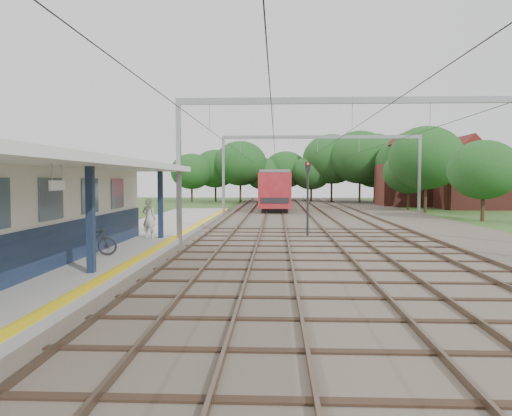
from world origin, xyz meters
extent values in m
plane|color=#2D4C1E|center=(0.00, 0.00, 0.00)|extent=(160.00, 160.00, 0.00)
cube|color=#473D33|center=(4.00, 30.00, 0.05)|extent=(18.00, 90.00, 0.10)
cube|color=gray|center=(-7.50, 14.00, 0.17)|extent=(5.00, 52.00, 0.35)
cube|color=yellow|center=(-5.25, 14.00, 0.35)|extent=(0.45, 52.00, 0.01)
cube|color=beige|center=(-8.90, 7.00, 2.05)|extent=(3.20, 18.00, 3.40)
cube|color=#12203B|center=(-7.28, 7.00, 1.05)|extent=(0.06, 18.00, 1.40)
cube|color=slate|center=(-7.27, 7.00, 2.55)|extent=(0.05, 16.00, 1.30)
cube|color=#12203B|center=(-5.90, 6.00, 1.95)|extent=(0.22, 0.22, 3.20)
cube|color=#12203B|center=(-5.90, 15.00, 1.95)|extent=(0.22, 0.22, 3.20)
cube|color=silver|center=(-7.80, 6.00, 3.67)|extent=(6.40, 20.00, 0.24)
cube|color=white|center=(-6.00, 4.00, 3.00)|extent=(0.06, 0.85, 0.26)
cube|color=brown|center=(-4.22, 30.00, 0.17)|extent=(0.07, 88.00, 0.15)
cube|color=brown|center=(-2.78, 30.00, 0.17)|extent=(0.07, 88.00, 0.15)
cube|color=brown|center=(-1.22, 30.00, 0.17)|extent=(0.07, 88.00, 0.15)
cube|color=brown|center=(0.22, 30.00, 0.17)|extent=(0.07, 88.00, 0.15)
cube|color=brown|center=(2.48, 30.00, 0.17)|extent=(0.07, 88.00, 0.15)
cube|color=brown|center=(3.92, 30.00, 0.17)|extent=(0.07, 88.00, 0.15)
cube|color=brown|center=(6.08, 30.00, 0.17)|extent=(0.07, 88.00, 0.15)
cube|color=brown|center=(7.52, 30.00, 0.17)|extent=(0.07, 88.00, 0.15)
cube|color=gray|center=(-5.00, 15.00, 3.50)|extent=(0.22, 0.22, 7.00)
cube|color=gray|center=(3.50, 15.00, 6.85)|extent=(17.00, 0.20, 0.30)
cube|color=gray|center=(-5.00, 35.00, 3.50)|extent=(0.22, 0.22, 7.00)
cube|color=gray|center=(12.00, 35.00, 3.50)|extent=(0.22, 0.22, 7.00)
cube|color=gray|center=(3.50, 35.00, 6.85)|extent=(17.00, 0.20, 0.30)
cylinder|color=black|center=(-3.50, 30.00, 5.50)|extent=(0.02, 88.00, 0.02)
cylinder|color=black|center=(-0.50, 30.00, 5.50)|extent=(0.02, 88.00, 0.02)
cylinder|color=black|center=(3.20, 30.00, 5.50)|extent=(0.02, 88.00, 0.02)
cylinder|color=black|center=(6.80, 30.00, 5.50)|extent=(0.02, 88.00, 0.02)
cylinder|color=#382619|center=(-10.00, 61.00, 1.44)|extent=(0.28, 0.28, 2.88)
ellipsoid|color=#174016|center=(-10.00, 61.00, 4.96)|extent=(6.72, 6.72, 5.76)
cylinder|color=#382619|center=(-4.00, 63.00, 1.26)|extent=(0.28, 0.28, 2.52)
ellipsoid|color=#174016|center=(-4.00, 63.00, 4.34)|extent=(5.88, 5.88, 5.04)
cylinder|color=#382619|center=(2.00, 60.00, 1.62)|extent=(0.28, 0.28, 3.24)
ellipsoid|color=#174016|center=(2.00, 60.00, 5.58)|extent=(7.56, 7.56, 6.48)
cylinder|color=#382619|center=(8.00, 62.00, 1.35)|extent=(0.28, 0.28, 2.70)
ellipsoid|color=#174016|center=(8.00, 62.00, 4.65)|extent=(6.30, 6.30, 5.40)
cylinder|color=#382619|center=(14.50, 38.00, 1.26)|extent=(0.28, 0.28, 2.52)
ellipsoid|color=#174016|center=(14.50, 38.00, 4.34)|extent=(5.88, 5.88, 5.04)
cylinder|color=#382619|center=(15.00, 54.00, 1.44)|extent=(0.28, 0.28, 2.88)
ellipsoid|color=#174016|center=(15.00, 54.00, 4.96)|extent=(6.72, 6.72, 5.76)
cube|color=brown|center=(21.00, 46.00, 2.25)|extent=(7.00, 6.00, 4.50)
cube|color=#5D1A17|center=(21.00, 46.00, 5.40)|extent=(4.99, 6.12, 4.99)
cube|color=brown|center=(16.00, 52.00, 2.50)|extent=(8.00, 6.00, 5.00)
cube|color=#5D1A17|center=(16.00, 52.00, 5.90)|extent=(5.52, 6.12, 5.52)
imported|color=beige|center=(-6.45, 14.95, 1.31)|extent=(0.80, 0.65, 1.91)
imported|color=black|center=(-7.11, 9.30, 0.89)|extent=(1.85, 0.73, 1.08)
cube|color=black|center=(-0.50, 44.95, 0.32)|extent=(2.39, 17.08, 0.44)
cube|color=maroon|center=(-0.50, 44.95, 2.18)|extent=(2.99, 18.57, 3.26)
cube|color=black|center=(-0.50, 44.95, 2.52)|extent=(3.03, 17.08, 0.93)
cube|color=slate|center=(-0.50, 44.95, 3.93)|extent=(2.75, 18.57, 0.28)
cube|color=black|center=(-0.50, 64.12, 0.32)|extent=(2.39, 17.08, 0.44)
cube|color=maroon|center=(-0.50, 64.12, 2.18)|extent=(2.99, 18.57, 3.26)
cube|color=black|center=(-0.50, 64.12, 2.52)|extent=(3.03, 17.08, 0.93)
cube|color=slate|center=(-0.50, 64.12, 3.93)|extent=(2.75, 18.57, 0.28)
cylinder|color=black|center=(1.35, 18.27, 1.88)|extent=(0.13, 0.13, 3.75)
cube|color=black|center=(1.35, 18.27, 3.85)|extent=(0.29, 0.18, 0.52)
sphere|color=red|center=(1.35, 18.17, 4.00)|extent=(0.13, 0.13, 0.13)
camera|label=1|loc=(-0.32, -8.68, 3.15)|focal=35.00mm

